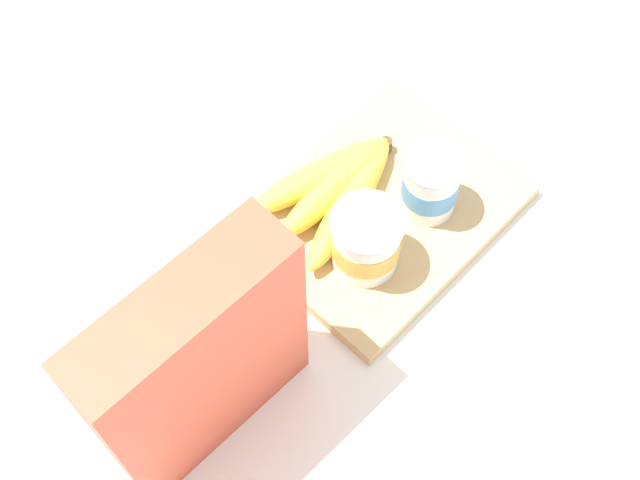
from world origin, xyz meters
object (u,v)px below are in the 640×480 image
(yogurt_cup_back, at_px, (366,241))
(banana_bunch, at_px, (336,188))
(cutting_board, at_px, (382,210))
(cereal_box, at_px, (199,364))
(yogurt_cup_front, at_px, (431,184))

(yogurt_cup_back, xyz_separation_m, banana_bunch, (-0.04, -0.08, -0.02))
(cutting_board, height_order, cereal_box, cereal_box)
(yogurt_cup_front, relative_size, banana_bunch, 0.42)
(cutting_board, distance_m, cereal_box, 0.31)
(cereal_box, xyz_separation_m, yogurt_cup_back, (-0.22, -0.00, -0.07))
(cutting_board, distance_m, yogurt_cup_back, 0.09)
(cereal_box, bearing_deg, yogurt_cup_back, -178.06)
(cereal_box, distance_m, banana_bunch, 0.28)
(yogurt_cup_back, bearing_deg, cereal_box, 0.23)
(cutting_board, xyz_separation_m, yogurt_cup_front, (-0.04, 0.03, 0.05))
(cutting_board, relative_size, yogurt_cup_front, 3.60)
(cutting_board, xyz_separation_m, cereal_box, (0.29, 0.03, 0.12))
(yogurt_cup_back, relative_size, banana_bunch, 0.42)
(yogurt_cup_front, relative_size, yogurt_cup_back, 1.00)
(cutting_board, bearing_deg, yogurt_cup_back, 26.13)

